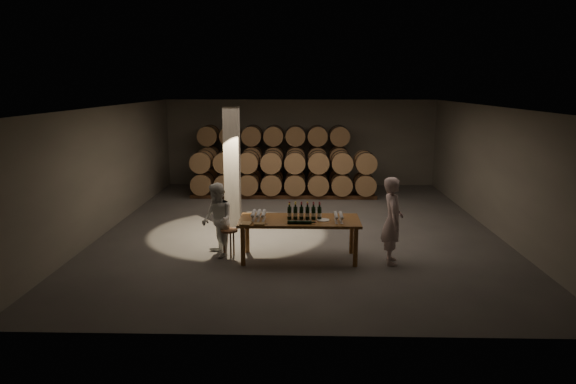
{
  "coord_description": "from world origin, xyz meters",
  "views": [
    {
      "loc": [
        0.05,
        -13.2,
        3.76
      ],
      "look_at": [
        -0.3,
        -0.6,
        1.1
      ],
      "focal_mm": 32.0,
      "sensor_mm": 36.0,
      "label": 1
    }
  ],
  "objects_px": {
    "person_man": "(392,221)",
    "person_woman": "(217,220)",
    "bottle_cluster": "(304,213)",
    "tasting_table": "(299,224)",
    "plate": "(323,220)",
    "stool": "(229,234)",
    "notebook_near": "(259,224)"
  },
  "relations": [
    {
      "from": "stool",
      "to": "bottle_cluster",
      "type": "bearing_deg",
      "value": -2.07
    },
    {
      "from": "person_man",
      "to": "tasting_table",
      "type": "bearing_deg",
      "value": 88.06
    },
    {
      "from": "plate",
      "to": "person_man",
      "type": "bearing_deg",
      "value": -4.24
    },
    {
      "from": "tasting_table",
      "to": "bottle_cluster",
      "type": "xyz_separation_m",
      "value": [
        0.11,
        0.07,
        0.23
      ]
    },
    {
      "from": "tasting_table",
      "to": "bottle_cluster",
      "type": "bearing_deg",
      "value": 32.05
    },
    {
      "from": "tasting_table",
      "to": "person_man",
      "type": "bearing_deg",
      "value": -5.23
    },
    {
      "from": "tasting_table",
      "to": "person_woman",
      "type": "relative_size",
      "value": 1.58
    },
    {
      "from": "plate",
      "to": "person_man",
      "type": "height_order",
      "value": "person_man"
    },
    {
      "from": "bottle_cluster",
      "to": "person_woman",
      "type": "bearing_deg",
      "value": 176.57
    },
    {
      "from": "notebook_near",
      "to": "stool",
      "type": "xyz_separation_m",
      "value": [
        -0.72,
        0.57,
        -0.41
      ]
    },
    {
      "from": "tasting_table",
      "to": "plate",
      "type": "xyz_separation_m",
      "value": [
        0.52,
        -0.07,
        0.11
      ]
    },
    {
      "from": "person_woman",
      "to": "plate",
      "type": "bearing_deg",
      "value": 56.26
    },
    {
      "from": "stool",
      "to": "tasting_table",
      "type": "bearing_deg",
      "value": -4.76
    },
    {
      "from": "stool",
      "to": "person_man",
      "type": "distance_m",
      "value": 3.55
    },
    {
      "from": "person_man",
      "to": "bottle_cluster",
      "type": "bearing_deg",
      "value": 85.66
    },
    {
      "from": "person_woman",
      "to": "bottle_cluster",
      "type": "bearing_deg",
      "value": 59.12
    },
    {
      "from": "bottle_cluster",
      "to": "plate",
      "type": "relative_size",
      "value": 2.78
    },
    {
      "from": "tasting_table",
      "to": "plate",
      "type": "bearing_deg",
      "value": -8.01
    },
    {
      "from": "person_man",
      "to": "person_woman",
      "type": "height_order",
      "value": "person_man"
    },
    {
      "from": "bottle_cluster",
      "to": "person_man",
      "type": "relative_size",
      "value": 0.4
    },
    {
      "from": "bottle_cluster",
      "to": "person_man",
      "type": "bearing_deg",
      "value": -7.63
    },
    {
      "from": "tasting_table",
      "to": "person_woman",
      "type": "height_order",
      "value": "person_woman"
    },
    {
      "from": "bottle_cluster",
      "to": "person_man",
      "type": "height_order",
      "value": "person_man"
    },
    {
      "from": "notebook_near",
      "to": "person_man",
      "type": "xyz_separation_m",
      "value": [
        2.8,
        0.26,
        0.02
      ]
    },
    {
      "from": "plate",
      "to": "tasting_table",
      "type": "bearing_deg",
      "value": 171.99
    },
    {
      "from": "tasting_table",
      "to": "stool",
      "type": "distance_m",
      "value": 1.58
    },
    {
      "from": "plate",
      "to": "notebook_near",
      "type": "relative_size",
      "value": 1.18
    },
    {
      "from": "tasting_table",
      "to": "notebook_near",
      "type": "bearing_deg",
      "value": -151.9
    },
    {
      "from": "plate",
      "to": "notebook_near",
      "type": "bearing_deg",
      "value": -164.62
    },
    {
      "from": "tasting_table",
      "to": "person_woman",
      "type": "xyz_separation_m",
      "value": [
        -1.81,
        0.18,
        0.03
      ]
    },
    {
      "from": "stool",
      "to": "person_woman",
      "type": "bearing_deg",
      "value": 168.27
    },
    {
      "from": "plate",
      "to": "stool",
      "type": "height_order",
      "value": "plate"
    }
  ]
}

